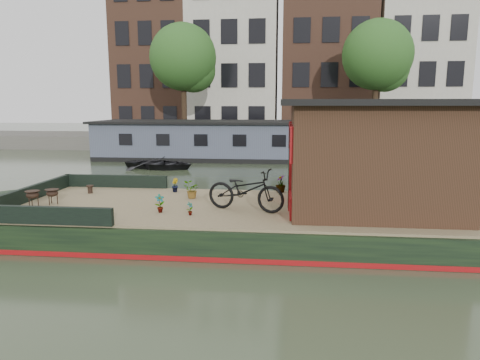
# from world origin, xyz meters

# --- Properties ---
(ground) EXTENTS (120.00, 120.00, 0.00)m
(ground) POSITION_xyz_m (0.00, 0.00, 0.00)
(ground) COLOR #29311F
(ground) RESTS_ON ground
(houseboat_hull) EXTENTS (14.01, 4.02, 0.60)m
(houseboat_hull) POSITION_xyz_m (-1.33, 0.00, 0.27)
(houseboat_hull) COLOR black
(houseboat_hull) RESTS_ON ground
(houseboat_deck) EXTENTS (11.80, 3.80, 0.05)m
(houseboat_deck) POSITION_xyz_m (0.00, 0.00, 0.62)
(houseboat_deck) COLOR #867952
(houseboat_deck) RESTS_ON houseboat_hull
(bow_bulwark) EXTENTS (3.00, 4.00, 0.35)m
(bow_bulwark) POSITION_xyz_m (-5.07, 0.00, 0.82)
(bow_bulwark) COLOR black
(bow_bulwark) RESTS_ON houseboat_deck
(cabin) EXTENTS (4.00, 3.50, 2.42)m
(cabin) POSITION_xyz_m (2.19, 0.00, 1.88)
(cabin) COLOR black
(cabin) RESTS_ON houseboat_deck
(bicycle) EXTENTS (1.89, 1.11, 0.94)m
(bicycle) POSITION_xyz_m (-0.55, -0.43, 1.12)
(bicycle) COLOR black
(bicycle) RESTS_ON houseboat_deck
(potted_plant_a) EXTENTS (0.26, 0.24, 0.41)m
(potted_plant_a) POSITION_xyz_m (-2.40, -0.80, 0.85)
(potted_plant_a) COLOR maroon
(potted_plant_a) RESTS_ON houseboat_deck
(potted_plant_b) EXTENTS (0.25, 0.26, 0.37)m
(potted_plant_b) POSITION_xyz_m (-2.65, 1.45, 0.84)
(potted_plant_b) COLOR brown
(potted_plant_b) RESTS_ON houseboat_deck
(potted_plant_c) EXTENTS (0.47, 0.44, 0.43)m
(potted_plant_c) POSITION_xyz_m (-2.03, 0.69, 0.86)
(potted_plant_c) COLOR #9F632E
(potted_plant_c) RESTS_ON houseboat_deck
(potted_plant_d) EXTENTS (0.33, 0.33, 0.47)m
(potted_plant_d) POSITION_xyz_m (0.20, 1.70, 0.88)
(potted_plant_d) COLOR #975129
(potted_plant_d) RESTS_ON houseboat_deck
(potted_plant_e) EXTENTS (0.17, 0.18, 0.29)m
(potted_plant_e) POSITION_xyz_m (-1.69, -0.96, 0.79)
(potted_plant_e) COLOR #9F622E
(potted_plant_e) RESTS_ON houseboat_deck
(brazier_front) EXTENTS (0.38, 0.38, 0.37)m
(brazier_front) POSITION_xyz_m (-5.47, -0.57, 0.84)
(brazier_front) COLOR black
(brazier_front) RESTS_ON houseboat_deck
(brazier_rear) EXTENTS (0.37, 0.37, 0.36)m
(brazier_rear) POSITION_xyz_m (-5.15, -0.30, 0.83)
(brazier_rear) COLOR black
(brazier_rear) RESTS_ON houseboat_deck
(bollard_port) EXTENTS (0.19, 0.19, 0.21)m
(bollard_port) POSITION_xyz_m (-4.85, 1.04, 0.76)
(bollard_port) COLOR black
(bollard_port) RESTS_ON houseboat_deck
(bollard_stbd) EXTENTS (0.16, 0.16, 0.18)m
(bollard_stbd) POSITION_xyz_m (-3.63, -1.70, 0.74)
(bollard_stbd) COLOR black
(bollard_stbd) RESTS_ON houseboat_deck
(dinghy) EXTENTS (3.77, 3.06, 0.69)m
(dinghy) POSITION_xyz_m (-5.61, 10.00, 0.34)
(dinghy) COLOR black
(dinghy) RESTS_ON ground
(far_houseboat) EXTENTS (20.40, 4.40, 2.11)m
(far_houseboat) POSITION_xyz_m (0.00, 14.00, 0.97)
(far_houseboat) COLOR #434B5A
(far_houseboat) RESTS_ON ground
(quay) EXTENTS (60.00, 6.00, 0.90)m
(quay) POSITION_xyz_m (0.00, 20.50, 0.45)
(quay) COLOR #47443F
(quay) RESTS_ON ground
(townhouse_row) EXTENTS (27.25, 8.00, 16.50)m
(townhouse_row) POSITION_xyz_m (0.15, 27.50, 7.90)
(townhouse_row) COLOR brown
(townhouse_row) RESTS_ON ground
(tree_left) EXTENTS (4.40, 4.40, 7.40)m
(tree_left) POSITION_xyz_m (-6.36, 19.07, 5.89)
(tree_left) COLOR #332316
(tree_left) RESTS_ON quay
(tree_right) EXTENTS (4.40, 4.40, 7.40)m
(tree_right) POSITION_xyz_m (6.14, 19.07, 5.89)
(tree_right) COLOR #332316
(tree_right) RESTS_ON quay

